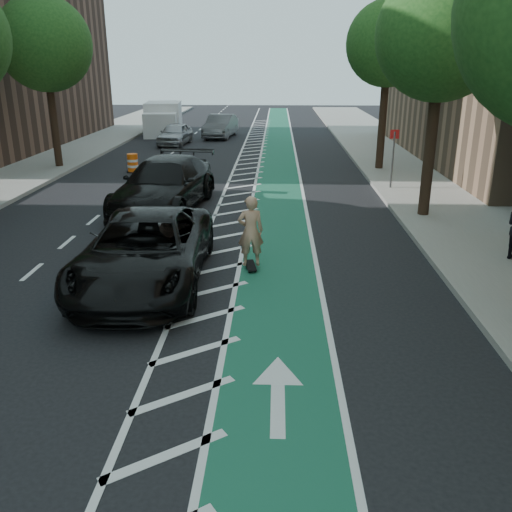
{
  "coord_description": "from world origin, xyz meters",
  "views": [
    {
      "loc": [
        2.94,
        -10.07,
        4.97
      ],
      "look_at": [
        2.52,
        0.75,
        1.1
      ],
      "focal_mm": 38.0,
      "sensor_mm": 36.0,
      "label": 1
    }
  ],
  "objects_px": {
    "suv_near": "(145,250)",
    "suv_far": "(165,185)",
    "skateboarder": "(251,231)",
    "barrel_a": "(122,209)"
  },
  "relations": [
    {
      "from": "suv_near",
      "to": "suv_far",
      "type": "distance_m",
      "value": 6.91
    },
    {
      "from": "suv_near",
      "to": "suv_far",
      "type": "height_order",
      "value": "suv_far"
    },
    {
      "from": "suv_near",
      "to": "barrel_a",
      "type": "height_order",
      "value": "suv_near"
    },
    {
      "from": "skateboarder",
      "to": "suv_far",
      "type": "relative_size",
      "value": 0.29
    },
    {
      "from": "suv_near",
      "to": "barrel_a",
      "type": "bearing_deg",
      "value": 109.78
    },
    {
      "from": "suv_far",
      "to": "skateboarder",
      "type": "bearing_deg",
      "value": -52.68
    },
    {
      "from": "barrel_a",
      "to": "skateboarder",
      "type": "bearing_deg",
      "value": -43.89
    },
    {
      "from": "skateboarder",
      "to": "suv_near",
      "type": "relative_size",
      "value": 0.3
    },
    {
      "from": "skateboarder",
      "to": "suv_far",
      "type": "height_order",
      "value": "skateboarder"
    },
    {
      "from": "suv_near",
      "to": "suv_far",
      "type": "xyz_separation_m",
      "value": [
        -0.9,
        6.85,
        0.07
      ]
    }
  ]
}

